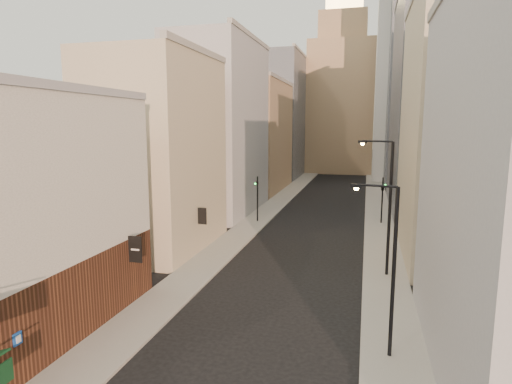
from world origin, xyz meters
name	(u,v)px	position (x,y,z in m)	size (l,w,h in m)	color
sidewalk_left	(285,196)	(-6.50, 55.00, 0.07)	(3.00, 140.00, 0.15)	gray
sidewalk_right	(376,199)	(6.50, 55.00, 0.07)	(3.00, 140.00, 0.15)	gray
near_building_left	(3,223)	(-10.99, 9.00, 6.02)	(8.30, 23.04, 12.30)	brown
left_bldg_beige	(157,154)	(-12.00, 26.00, 8.00)	(8.00, 12.00, 16.00)	#B9AB8D
left_bldg_grey	(220,129)	(-12.00, 42.00, 10.00)	(8.00, 16.00, 20.00)	#9E9EA4
left_bldg_tan	(258,137)	(-12.00, 60.00, 8.50)	(8.00, 18.00, 17.00)	#A5825D
left_bldg_wingrid	(282,117)	(-12.00, 80.00, 12.00)	(8.00, 20.00, 24.00)	gray
right_bldg_beige	(461,130)	(12.00, 30.00, 10.00)	(8.00, 16.00, 20.00)	#B9AB8D
right_bldg_wingrid	(429,103)	(12.00, 50.00, 13.00)	(8.00, 20.00, 26.00)	gray
highrise	(448,37)	(18.00, 78.00, 25.66)	(21.00, 23.00, 51.20)	gray
clock_tower	(342,92)	(-1.00, 92.00, 17.63)	(14.00, 14.00, 44.90)	#A5825D
white_tower	(398,80)	(10.00, 78.00, 18.61)	(8.00, 8.00, 41.50)	silver
streetlamp_near	(389,262)	(6.08, 12.38, 4.51)	(2.06, 0.44, 7.89)	black
streetlamp_mid	(387,200)	(6.37, 23.42, 5.37)	(2.38, 0.97, 9.40)	black
traffic_light_left	(257,189)	(-6.26, 37.30, 3.68)	(0.60, 0.53, 5.00)	black
traffic_light_right	(383,189)	(6.70, 39.78, 3.78)	(0.68, 0.68, 5.00)	black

